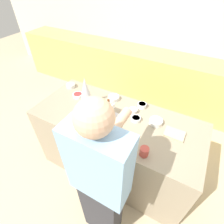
# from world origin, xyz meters

# --- Properties ---
(ground_plane) EXTENTS (12.00, 12.00, 0.00)m
(ground_plane) POSITION_xyz_m (0.00, 0.00, 0.00)
(ground_plane) COLOR #C6B28E
(wall_back) EXTENTS (8.00, 0.05, 2.60)m
(wall_back) POSITION_xyz_m (0.00, 2.03, 1.30)
(wall_back) COLOR beige
(wall_back) RESTS_ON ground_plane
(back_cabinet_block) EXTENTS (6.00, 0.60, 0.94)m
(back_cabinet_block) POSITION_xyz_m (0.00, 1.71, 0.47)
(back_cabinet_block) COLOR #DBBC60
(back_cabinet_block) RESTS_ON ground_plane
(kitchen_island) EXTENTS (1.81, 0.78, 0.91)m
(kitchen_island) POSITION_xyz_m (0.00, 0.00, 0.45)
(kitchen_island) COLOR gray
(kitchen_island) RESTS_ON ground_plane
(baking_tray) EXTENTS (0.42, 0.28, 0.01)m
(baking_tray) POSITION_xyz_m (-0.10, -0.07, 0.91)
(baking_tray) COLOR silver
(baking_tray) RESTS_ON kitchen_island
(gingerbread_house) EXTENTS (0.17, 0.14, 0.24)m
(gingerbread_house) POSITION_xyz_m (-0.10, -0.07, 1.01)
(gingerbread_house) COLOR #5B2D14
(gingerbread_house) RESTS_ON baking_tray
(decorative_tree) EXTENTS (0.16, 0.16, 0.35)m
(decorative_tree) POSITION_xyz_m (-0.40, 0.04, 1.08)
(decorative_tree) COLOR silver
(decorative_tree) RESTS_ON kitchen_island
(candy_bowl_center_rear) EXTENTS (0.13, 0.13, 0.04)m
(candy_bowl_center_rear) POSITION_xyz_m (0.39, 0.12, 0.93)
(candy_bowl_center_rear) COLOR white
(candy_bowl_center_rear) RESTS_ON kitchen_island
(candy_bowl_behind_tray) EXTENTS (0.10, 0.10, 0.05)m
(candy_bowl_behind_tray) POSITION_xyz_m (0.17, 0.30, 0.93)
(candy_bowl_behind_tray) COLOR white
(candy_bowl_behind_tray) RESTS_ON kitchen_island
(candy_bowl_near_tray_left) EXTENTS (0.12, 0.12, 0.04)m
(candy_bowl_near_tray_left) POSITION_xyz_m (-0.58, 0.11, 0.93)
(candy_bowl_near_tray_left) COLOR white
(candy_bowl_near_tray_left) RESTS_ON kitchen_island
(candy_bowl_beside_tree) EXTENTS (0.11, 0.11, 0.05)m
(candy_bowl_beside_tree) POSITION_xyz_m (-0.79, 0.23, 0.93)
(candy_bowl_beside_tree) COLOR silver
(candy_bowl_beside_tree) RESTS_ON kitchen_island
(candy_bowl_far_right) EXTENTS (0.13, 0.13, 0.04)m
(candy_bowl_far_right) POSITION_xyz_m (-0.18, 0.27, 0.93)
(candy_bowl_far_right) COLOR silver
(candy_bowl_far_right) RESTS_ON kitchen_island
(candy_bowl_front_corner) EXTENTS (0.10, 0.10, 0.04)m
(candy_bowl_front_corner) POSITION_xyz_m (0.19, 0.07, 0.93)
(candy_bowl_front_corner) COLOR white
(candy_bowl_front_corner) RESTS_ON kitchen_island
(candy_bowl_far_left) EXTENTS (0.09, 0.09, 0.04)m
(candy_bowl_far_left) POSITION_xyz_m (0.12, 0.17, 0.93)
(candy_bowl_far_left) COLOR silver
(candy_bowl_far_left) RESTS_ON kitchen_island
(cookbook) EXTENTS (0.19, 0.14, 0.02)m
(cookbook) POSITION_xyz_m (0.59, 0.06, 0.92)
(cookbook) COLOR #CCB78C
(cookbook) RESTS_ON kitchen_island
(mug) EXTENTS (0.08, 0.08, 0.08)m
(mug) POSITION_xyz_m (0.42, -0.29, 0.95)
(mug) COLOR #B24238
(mug) RESTS_ON kitchen_island
(person) EXTENTS (0.44, 0.55, 1.67)m
(person) POSITION_xyz_m (0.22, -0.67, 0.86)
(person) COLOR #333338
(person) RESTS_ON ground_plane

